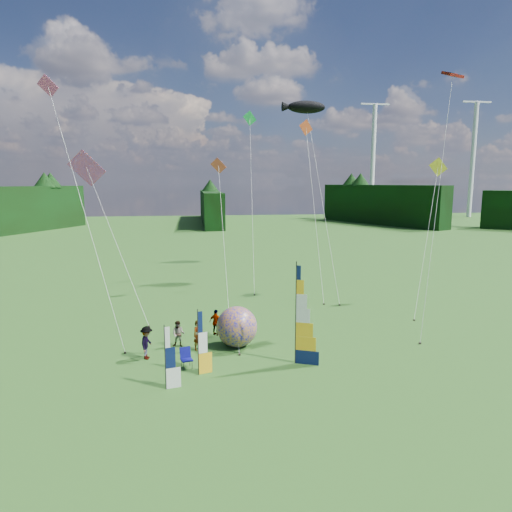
{
  "coord_description": "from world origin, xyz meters",
  "views": [
    {
      "loc": [
        -4.3,
        -19.6,
        9.38
      ],
      "look_at": [
        -1.0,
        4.0,
        5.5
      ],
      "focal_mm": 32.0,
      "sensor_mm": 36.0,
      "label": 1
    }
  ],
  "objects": [
    {
      "name": "side_banner_far",
      "position": [
        -5.66,
        0.38,
        1.48
      ],
      "size": [
        0.88,
        0.3,
        2.96
      ],
      "primitive_type": null,
      "rotation": [
        0.0,
        0.0,
        0.24
      ],
      "color": "white",
      "rests_on": "ground"
    },
    {
      "name": "kite_rainbow_delta",
      "position": [
        -9.7,
        13.34,
        6.35
      ],
      "size": [
        9.69,
        11.9,
        12.71
      ],
      "primitive_type": null,
      "rotation": [
        0.0,
        0.0,
        -0.02
      ],
      "color": "#E23300",
      "rests_on": "ground"
    },
    {
      "name": "kite_whale",
      "position": [
        6.91,
        19.47,
        9.25
      ],
      "size": [
        8.83,
        16.82,
        18.5
      ],
      "primitive_type": null,
      "rotation": [
        0.0,
        0.0,
        -0.31
      ],
      "color": "black",
      "rests_on": "ground"
    },
    {
      "name": "bol_inflatable",
      "position": [
        -1.91,
        5.44,
        1.17
      ],
      "size": [
        2.74,
        2.74,
        2.35
      ],
      "primitive_type": "sphere",
      "rotation": [
        0.0,
        0.0,
        -0.19
      ],
      "color": "#080E99",
      "rests_on": "ground"
    },
    {
      "name": "spectator_b",
      "position": [
        -5.24,
        5.87,
        0.76
      ],
      "size": [
        0.81,
        0.54,
        1.52
      ],
      "primitive_type": "imported",
      "rotation": [
        0.0,
        0.0,
        -0.26
      ],
      "color": "#66594C",
      "rests_on": "ground"
    },
    {
      "name": "feather_banner_main",
      "position": [
        0.86,
        2.53,
        2.61
      ],
      "size": [
        1.33,
        0.63,
        5.22
      ],
      "primitive_type": null,
      "rotation": [
        0.0,
        0.0,
        -0.4
      ],
      "color": "#0B1745",
      "rests_on": "ground"
    },
    {
      "name": "spectator_a",
      "position": [
        -4.12,
        5.16,
        0.86
      ],
      "size": [
        0.74,
        0.66,
        1.71
      ],
      "primitive_type": "imported",
      "rotation": [
        0.0,
        0.0,
        0.51
      ],
      "color": "#66594C",
      "rests_on": "ground"
    },
    {
      "name": "turbine_right",
      "position": [
        45.0,
        102.0,
        15.0
      ],
      "size": [
        8.0,
        1.2,
        30.0
      ],
      "primitive_type": null,
      "color": "silver",
      "rests_on": "ground"
    },
    {
      "name": "camp_chair",
      "position": [
        -4.75,
        2.68,
        0.52
      ],
      "size": [
        0.74,
        0.74,
        1.05
      ],
      "primitive_type": null,
      "rotation": [
        0.0,
        0.0,
        0.27
      ],
      "color": "#090A5F",
      "rests_on": "ground"
    },
    {
      "name": "small_kite_yellow",
      "position": [
        13.03,
        12.08,
        5.93
      ],
      "size": [
        8.15,
        9.94,
        11.86
      ],
      "primitive_type": null,
      "rotation": [
        0.0,
        0.0,
        -0.07
      ],
      "color": "yellow",
      "rests_on": "ground"
    },
    {
      "name": "spectator_d",
      "position": [
        -2.99,
        7.56,
        0.81
      ],
      "size": [
        1.0,
        0.86,
        1.62
      ],
      "primitive_type": "imported",
      "rotation": [
        0.0,
        0.0,
        2.54
      ],
      "color": "#66594C",
      "rests_on": "ground"
    },
    {
      "name": "small_kite_red",
      "position": [
        -1.91,
        16.2,
        5.97
      ],
      "size": [
        4.13,
        11.82,
        11.93
      ],
      "primitive_type": null,
      "rotation": [
        0.0,
        0.0,
        -0.15
      ],
      "color": "#D24832",
      "rests_on": "ground"
    },
    {
      "name": "ground",
      "position": [
        0.0,
        0.0,
        0.0
      ],
      "size": [
        220.0,
        220.0,
        0.0
      ],
      "primitive_type": "plane",
      "color": "#336323",
      "rests_on": "ground"
    },
    {
      "name": "small_kite_pink",
      "position": [
        -10.66,
        8.64,
        8.27
      ],
      "size": [
        8.94,
        10.42,
        16.53
      ],
      "primitive_type": null,
      "rotation": [
        0.0,
        0.0,
        -0.19
      ],
      "color": "#E54986",
      "rests_on": "ground"
    },
    {
      "name": "treeline_ring",
      "position": [
        0.0,
        0.0,
        4.0
      ],
      "size": [
        210.0,
        210.0,
        8.0
      ],
      "primitive_type": null,
      "color": "black",
      "rests_on": "ground"
    },
    {
      "name": "side_banner_left",
      "position": [
        -4.16,
        1.78,
        1.61
      ],
      "size": [
        0.89,
        0.37,
        3.21
      ],
      "primitive_type": null,
      "rotation": [
        0.0,
        0.0,
        0.31
      ],
      "color": "yellow",
      "rests_on": "ground"
    },
    {
      "name": "kite_parafoil",
      "position": [
        10.6,
        6.68,
        8.85
      ],
      "size": [
        8.85,
        9.51,
        17.71
      ],
      "primitive_type": null,
      "rotation": [
        0.0,
        0.0,
        0.31
      ],
      "color": "red",
      "rests_on": "ground"
    },
    {
      "name": "small_kite_green",
      "position": [
        1.18,
        22.34,
        8.45
      ],
      "size": [
        6.68,
        13.16,
        16.91
      ],
      "primitive_type": null,
      "rotation": [
        0.0,
        0.0,
        0.27
      ],
      "color": "#11993C",
      "rests_on": "ground"
    },
    {
      "name": "turbine_left",
      "position": [
        70.0,
        95.0,
        15.0
      ],
      "size": [
        8.0,
        1.2,
        30.0
      ],
      "primitive_type": null,
      "color": "silver",
      "rests_on": "ground"
    },
    {
      "name": "spectator_c",
      "position": [
        -6.86,
        4.26,
        0.9
      ],
      "size": [
        0.65,
        1.22,
        1.8
      ],
      "primitive_type": "imported",
      "rotation": [
        0.0,
        0.0,
        1.37
      ],
      "color": "#66594C",
      "rests_on": "ground"
    },
    {
      "name": "small_kite_orange",
      "position": [
        5.9,
        17.9,
        7.74
      ],
      "size": [
        6.59,
        11.45,
        15.49
      ],
      "primitive_type": null,
      "rotation": [
        0.0,
        0.0,
        0.35
      ],
      "color": "#E74F25",
      "rests_on": "ground"
    }
  ]
}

